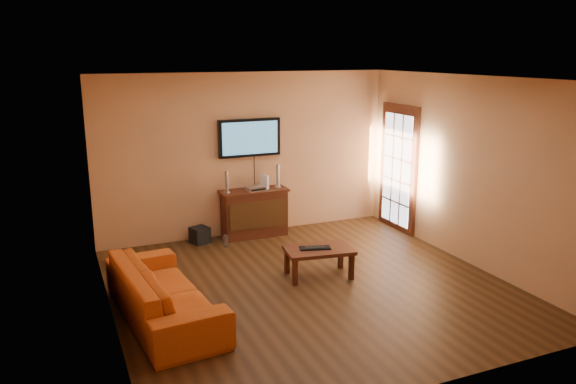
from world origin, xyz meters
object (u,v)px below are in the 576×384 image
media_console (254,213)px  television (250,138)px  coffee_table (319,252)px  av_receiver (255,188)px  speaker_right (278,177)px  subwoofer (200,235)px  keyboard (315,248)px  game_console (265,182)px  bottle (226,241)px  speaker_left (227,183)px  sofa (163,283)px

media_console → television: bearing=90.0°
coffee_table → av_receiver: 2.03m
speaker_right → subwoofer: speaker_right is taller
subwoofer → keyboard: bearing=-80.3°
coffee_table → speaker_right: (0.23, 2.05, 0.63)m
keyboard → game_console: bearing=89.0°
speaker_right → game_console: (-0.25, -0.03, -0.06)m
media_console → game_console: bearing=3.7°
speaker_right → av_receiver: 0.47m
television → bottle: bearing=-139.9°
speaker_right → subwoofer: size_ratio=1.47×
television → subwoofer: size_ratio=4.03×
media_console → av_receiver: (0.01, -0.05, 0.43)m
speaker_left → av_receiver: 0.49m
coffee_table → speaker_left: speaker_left is taller
speaker_right → keyboard: 2.13m
media_console → speaker_left: (-0.47, -0.02, 0.56)m
sofa → keyboard: sofa is taller
television → sofa: bearing=-127.3°
sofa → subwoofer: size_ratio=8.38×
television → bottle: (-0.61, -0.51, -1.54)m
speaker_right → av_receiver: (-0.44, -0.10, -0.14)m
subwoofer → keyboard: keyboard is taller
speaker_left → bottle: speaker_left is taller
media_console → game_console: 0.55m
keyboard → sofa: bearing=-168.8°
subwoofer → speaker_left: bearing=-22.6°
speaker_right → media_console: bearing=-174.4°
media_console → television: television is taller
bottle → television: bearing=40.1°
media_console → coffee_table: bearing=-83.9°
speaker_left → keyboard: (0.63, -1.97, -0.54)m
television → bottle: 1.73m
media_console → av_receiver: size_ratio=3.64×
speaker_right → game_console: bearing=-172.8°
television → speaker_left: bearing=-157.0°
game_console → subwoofer: bearing=159.0°
sofa → speaker_left: 2.88m
speaker_left → bottle: 0.93m
subwoofer → coffee_table: bearing=-79.3°
media_console → subwoofer: size_ratio=4.27×
av_receiver → television: bearing=83.3°
coffee_table → av_receiver: (-0.21, 1.96, 0.48)m
television → keyboard: size_ratio=2.38×
coffee_table → game_console: game_console is taller
av_receiver → game_console: 0.22m
television → keyboard: 2.50m
media_console → subwoofer: media_console is taller
bottle → game_console: bearing=23.4°
sofa → speaker_left: size_ratio=6.10×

